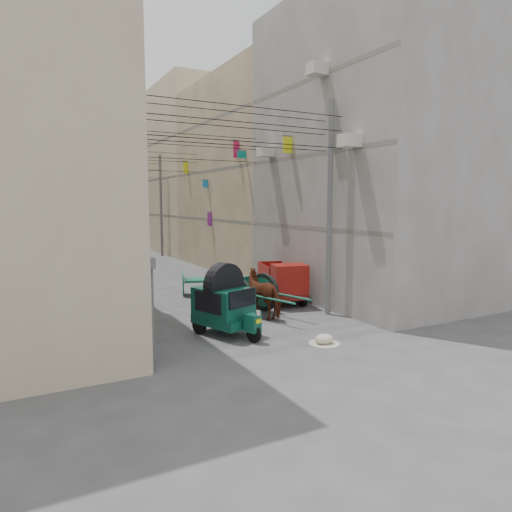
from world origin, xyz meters
TOP-DOWN VIEW (x-y plane):
  - ground at (0.00, 0.00)m, footprint 140.00×140.00m
  - building_row_right at (8.00, 34.13)m, footprint 8.00×62.00m
  - end_cap_building at (0.00, 66.00)m, footprint 22.00×10.00m
  - shutters_left at (-3.92, 10.38)m, footprint 0.18×14.40m
  - signboards at (-0.01, 21.66)m, footprint 8.22×40.52m
  - ac_units at (3.65, 7.67)m, footprint 0.70×6.55m
  - utility_poles at (0.00, 17.00)m, footprint 7.40×22.20m
  - overhead_cables at (0.00, 14.40)m, footprint 7.40×22.52m
  - auto_rickshaw at (-0.99, 5.40)m, footprint 1.97×2.62m
  - tonga_cart at (1.07, 7.46)m, footprint 2.15×3.52m
  - mini_truck at (3.11, 8.38)m, footprint 2.16×3.39m
  - second_cart at (0.50, 11.83)m, footprint 1.66×1.56m
  - feed_sack at (1.26, 3.05)m, footprint 0.59×0.47m
  - horse at (1.30, 6.81)m, footprint 1.42×2.24m
  - distant_car_white at (-1.46, 22.21)m, footprint 2.03×3.94m
  - distant_car_grey at (0.75, 24.09)m, footprint 1.67×3.61m
  - distant_car_green at (-0.47, 37.40)m, footprint 2.75×4.16m

SIDE VIEW (x-z plane):
  - ground at x=0.00m, z-range 0.00..0.00m
  - feed_sack at x=1.26m, z-range 0.00..0.30m
  - distant_car_green at x=-0.47m, z-range 0.00..1.12m
  - distant_car_grey at x=0.75m, z-range 0.00..1.15m
  - second_cart at x=0.50m, z-range 0.04..1.23m
  - distant_car_white at x=-1.46m, z-range 0.00..1.28m
  - tonga_cart at x=1.07m, z-range 0.03..1.52m
  - mini_truck at x=3.11m, z-range -0.04..1.73m
  - horse at x=1.30m, z-range 0.00..1.75m
  - auto_rickshaw at x=-0.99m, z-range 0.16..1.94m
  - shutters_left at x=-3.92m, z-range 0.06..2.93m
  - signboards at x=-0.01m, z-range 0.59..6.27m
  - utility_poles at x=0.00m, z-range 0.00..8.00m
  - building_row_right at x=8.00m, z-range -0.54..13.46m
  - end_cap_building at x=0.00m, z-range 0.00..13.00m
  - overhead_cables at x=0.00m, z-range 6.20..7.33m
  - ac_units at x=3.65m, z-range 5.76..9.11m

